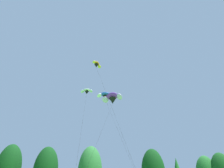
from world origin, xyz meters
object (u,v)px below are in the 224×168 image
(parafoil_kite_high_purple, at_px, (112,98))
(parafoil_kite_low_blue_white, at_px, (106,96))
(parafoil_kite_far_white, at_px, (87,91))
(parafoil_kite_mid_orange, at_px, (97,65))

(parafoil_kite_high_purple, bearing_deg, parafoil_kite_low_blue_white, 93.74)
(parafoil_kite_far_white, bearing_deg, parafoil_kite_high_purple, -41.92)
(parafoil_kite_high_purple, relative_size, parafoil_kite_low_blue_white, 0.75)
(parafoil_kite_far_white, distance_m, parafoil_kite_low_blue_white, 7.55)
(parafoil_kite_high_purple, distance_m, parafoil_kite_far_white, 6.85)
(parafoil_kite_high_purple, height_order, parafoil_kite_mid_orange, parafoil_kite_mid_orange)
(parafoil_kite_high_purple, xyz_separation_m, parafoil_kite_far_white, (-4.48, 4.03, 3.26))
(parafoil_kite_far_white, bearing_deg, parafoil_kite_low_blue_white, 57.87)
(parafoil_kite_high_purple, xyz_separation_m, parafoil_kite_mid_orange, (-2.81, -0.86, 5.99))
(parafoil_kite_mid_orange, relative_size, parafoil_kite_far_white, 1.14)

